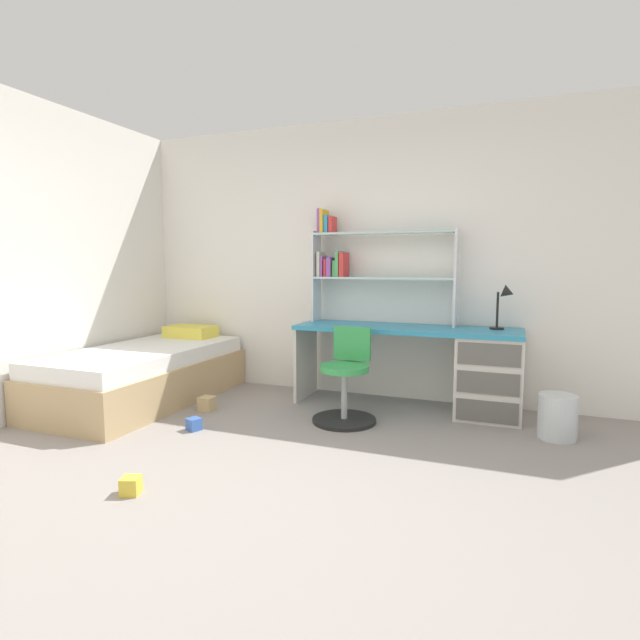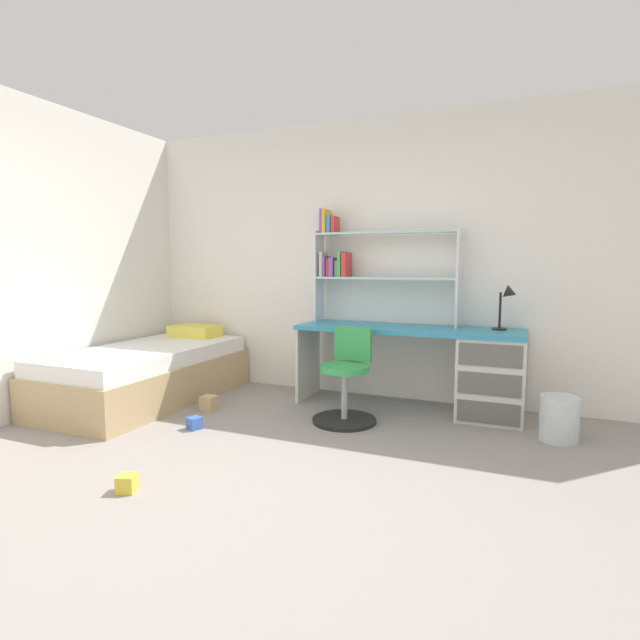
{
  "view_description": "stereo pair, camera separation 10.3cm",
  "coord_description": "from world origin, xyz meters",
  "px_view_note": "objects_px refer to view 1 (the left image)",
  "views": [
    {
      "loc": [
        1.22,
        -2.1,
        1.27
      ],
      "look_at": [
        -0.18,
        1.49,
        0.84
      ],
      "focal_mm": 27.58,
      "sensor_mm": 36.0,
      "label": 1
    },
    {
      "loc": [
        1.32,
        -2.06,
        1.27
      ],
      "look_at": [
        -0.18,
        1.49,
        0.84
      ],
      "focal_mm": 27.58,
      "sensor_mm": 36.0,
      "label": 2
    }
  ],
  "objects_px": {
    "swivel_chair": "(346,385)",
    "bookshelf_hutch": "(363,259)",
    "desk": "(465,367)",
    "toy_block_natural_0": "(207,404)",
    "waste_bin": "(558,417)",
    "desk_lamp": "(505,300)",
    "toy_block_yellow_1": "(131,486)",
    "bed_platform": "(145,374)",
    "toy_block_blue_2": "(194,424)"
  },
  "relations": [
    {
      "from": "desk_lamp",
      "to": "desk",
      "type": "bearing_deg",
      "value": -164.11
    },
    {
      "from": "desk",
      "to": "bookshelf_hutch",
      "type": "distance_m",
      "value": 1.35
    },
    {
      "from": "desk_lamp",
      "to": "toy_block_yellow_1",
      "type": "distance_m",
      "value": 3.13
    },
    {
      "from": "desk_lamp",
      "to": "bed_platform",
      "type": "relative_size",
      "value": 0.19
    },
    {
      "from": "desk_lamp",
      "to": "waste_bin",
      "type": "height_order",
      "value": "desk_lamp"
    },
    {
      "from": "swivel_chair",
      "to": "toy_block_yellow_1",
      "type": "distance_m",
      "value": 1.83
    },
    {
      "from": "swivel_chair",
      "to": "waste_bin",
      "type": "xyz_separation_m",
      "value": [
        1.58,
        0.18,
        -0.13
      ]
    },
    {
      "from": "desk",
      "to": "swivel_chair",
      "type": "distance_m",
      "value": 1.06
    },
    {
      "from": "desk_lamp",
      "to": "swivel_chair",
      "type": "distance_m",
      "value": 1.51
    },
    {
      "from": "toy_block_blue_2",
      "to": "toy_block_natural_0",
      "type": "bearing_deg",
      "value": 113.29
    },
    {
      "from": "toy_block_blue_2",
      "to": "waste_bin",
      "type": "bearing_deg",
      "value": 17.63
    },
    {
      "from": "bookshelf_hutch",
      "to": "swivel_chair",
      "type": "relative_size",
      "value": 1.76
    },
    {
      "from": "desk_lamp",
      "to": "toy_block_blue_2",
      "type": "distance_m",
      "value": 2.72
    },
    {
      "from": "bed_platform",
      "to": "waste_bin",
      "type": "distance_m",
      "value": 3.53
    },
    {
      "from": "swivel_chair",
      "to": "bed_platform",
      "type": "bearing_deg",
      "value": -176.39
    },
    {
      "from": "swivel_chair",
      "to": "toy_block_blue_2",
      "type": "bearing_deg",
      "value": -147.56
    },
    {
      "from": "desk_lamp",
      "to": "swivel_chair",
      "type": "relative_size",
      "value": 0.5
    },
    {
      "from": "desk_lamp",
      "to": "toy_block_natural_0",
      "type": "xyz_separation_m",
      "value": [
        -2.41,
        -0.82,
        -0.92
      ]
    },
    {
      "from": "toy_block_natural_0",
      "to": "swivel_chair",
      "type": "bearing_deg",
      "value": 7.99
    },
    {
      "from": "swivel_chair",
      "to": "toy_block_natural_0",
      "type": "xyz_separation_m",
      "value": [
        -1.22,
        -0.17,
        -0.23
      ]
    },
    {
      "from": "swivel_chair",
      "to": "toy_block_blue_2",
      "type": "xyz_separation_m",
      "value": [
        -1.02,
        -0.65,
        -0.25
      ]
    },
    {
      "from": "desk",
      "to": "swivel_chair",
      "type": "bearing_deg",
      "value": -147.67
    },
    {
      "from": "desk",
      "to": "waste_bin",
      "type": "relative_size",
      "value": 5.96
    },
    {
      "from": "desk_lamp",
      "to": "swivel_chair",
      "type": "xyz_separation_m",
      "value": [
        -1.18,
        -0.65,
        -0.69
      ]
    },
    {
      "from": "bookshelf_hutch",
      "to": "waste_bin",
      "type": "bearing_deg",
      "value": -18.39
    },
    {
      "from": "bed_platform",
      "to": "waste_bin",
      "type": "bearing_deg",
      "value": 4.88
    },
    {
      "from": "swivel_chair",
      "to": "toy_block_yellow_1",
      "type": "relative_size",
      "value": 7.8
    },
    {
      "from": "desk_lamp",
      "to": "bed_platform",
      "type": "height_order",
      "value": "desk_lamp"
    },
    {
      "from": "bookshelf_hutch",
      "to": "desk",
      "type": "bearing_deg",
      "value": -9.93
    },
    {
      "from": "waste_bin",
      "to": "bed_platform",
      "type": "bearing_deg",
      "value": -175.12
    },
    {
      "from": "waste_bin",
      "to": "toy_block_yellow_1",
      "type": "distance_m",
      "value": 2.94
    },
    {
      "from": "waste_bin",
      "to": "toy_block_natural_0",
      "type": "height_order",
      "value": "waste_bin"
    },
    {
      "from": "desk",
      "to": "toy_block_yellow_1",
      "type": "height_order",
      "value": "desk"
    },
    {
      "from": "swivel_chair",
      "to": "toy_block_natural_0",
      "type": "height_order",
      "value": "swivel_chair"
    },
    {
      "from": "bookshelf_hutch",
      "to": "toy_block_blue_2",
      "type": "height_order",
      "value": "bookshelf_hutch"
    },
    {
      "from": "swivel_chair",
      "to": "toy_block_yellow_1",
      "type": "xyz_separation_m",
      "value": [
        -0.7,
        -1.67,
        -0.25
      ]
    },
    {
      "from": "desk_lamp",
      "to": "toy_block_yellow_1",
      "type": "xyz_separation_m",
      "value": [
        -1.89,
        -2.32,
        -0.93
      ]
    },
    {
      "from": "toy_block_blue_2",
      "to": "desk_lamp",
      "type": "bearing_deg",
      "value": 30.42
    },
    {
      "from": "bed_platform",
      "to": "toy_block_blue_2",
      "type": "relative_size",
      "value": 21.02
    },
    {
      "from": "desk",
      "to": "toy_block_blue_2",
      "type": "height_order",
      "value": "desk"
    },
    {
      "from": "swivel_chair",
      "to": "bookshelf_hutch",
      "type": "bearing_deg",
      "value": 96.23
    },
    {
      "from": "toy_block_blue_2",
      "to": "desk",
      "type": "bearing_deg",
      "value": 32.39
    },
    {
      "from": "desk_lamp",
      "to": "toy_block_blue_2",
      "type": "height_order",
      "value": "desk_lamp"
    },
    {
      "from": "bed_platform",
      "to": "toy_block_blue_2",
      "type": "xyz_separation_m",
      "value": [
        0.92,
        -0.53,
        -0.21
      ]
    },
    {
      "from": "toy_block_natural_0",
      "to": "toy_block_blue_2",
      "type": "distance_m",
      "value": 0.52
    },
    {
      "from": "waste_bin",
      "to": "toy_block_blue_2",
      "type": "xyz_separation_m",
      "value": [
        -2.6,
        -0.83,
        -0.12
      ]
    },
    {
      "from": "desk",
      "to": "toy_block_natural_0",
      "type": "xyz_separation_m",
      "value": [
        -2.11,
        -0.73,
        -0.35
      ]
    },
    {
      "from": "toy_block_yellow_1",
      "to": "bookshelf_hutch",
      "type": "bearing_deg",
      "value": 75.46
    },
    {
      "from": "swivel_chair",
      "to": "toy_block_yellow_1",
      "type": "bearing_deg",
      "value": -112.8
    },
    {
      "from": "desk",
      "to": "toy_block_natural_0",
      "type": "relative_size",
      "value": 15.89
    }
  ]
}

